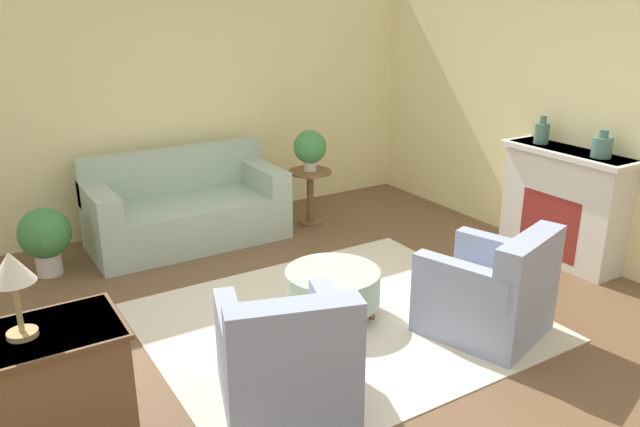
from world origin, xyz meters
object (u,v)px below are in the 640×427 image
vase_mantel_far (602,146)px  armchair_right (491,294)px  table_lamp (12,274)px  potted_plant_floor (45,236)px  couch (186,210)px  dresser (35,401)px  armchair_left (286,362)px  potted_plant_on_side_table (310,148)px  ottoman_table (333,286)px  vase_mantel_near (542,132)px  side_table (310,188)px

vase_mantel_far → armchair_right: bearing=-168.1°
table_lamp → potted_plant_floor: bearing=79.9°
couch → dresser: size_ratio=2.03×
armchair_left → potted_plant_on_side_table: potted_plant_on_side_table is taller
ottoman_table → vase_mantel_far: size_ratio=3.05×
couch → armchair_right: couch is taller
potted_plant_on_side_table → potted_plant_floor: (-2.85, 0.10, -0.52)m
vase_mantel_far → vase_mantel_near: bearing=90.0°
dresser → table_lamp: (0.00, 0.00, 0.76)m
vase_mantel_near → vase_mantel_far: 0.67m
side_table → vase_mantel_near: 2.57m
table_lamp → ottoman_table: bearing=15.0°
vase_mantel_far → potted_plant_on_side_table: bearing=121.5°
armchair_left → armchair_right: same height
armchair_left → vase_mantel_far: bearing=5.8°
side_table → armchair_right: bearing=-92.0°
couch → table_lamp: table_lamp is taller
ottoman_table → dresser: bearing=-165.0°
vase_mantel_near → table_lamp: size_ratio=0.59×
armchair_right → vase_mantel_far: bearing=11.9°
vase_mantel_near → dresser: bearing=-171.0°
side_table → potted_plant_on_side_table: (0.00, 0.00, 0.47)m
couch → side_table: bearing=-9.4°
armchair_left → couch: bearing=81.0°
potted_plant_on_side_table → potted_plant_floor: potted_plant_on_side_table is taller
vase_mantel_near → armchair_right: bearing=-148.4°
potted_plant_on_side_table → table_lamp: 4.26m
armchair_right → potted_plant_floor: bearing=132.5°
armchair_right → ottoman_table: size_ratio=1.35×
dresser → vase_mantel_far: bearing=1.2°
dresser → vase_mantel_far: size_ratio=3.91×
dresser → potted_plant_on_side_table: size_ratio=2.16×
vase_mantel_near → potted_plant_floor: (-4.41, 1.97, -0.85)m
side_table → potted_plant_floor: 2.85m
dresser → potted_plant_floor: 2.79m
armchair_left → armchair_right: bearing=0.0°
side_table → table_lamp: table_lamp is taller
ottoman_table → potted_plant_on_side_table: bearing=63.8°
armchair_right → vase_mantel_far: (1.66, 0.35, 0.89)m
armchair_left → side_table: size_ratio=1.64×
dresser → vase_mantel_near: 5.02m
couch → potted_plant_on_side_table: potted_plant_on_side_table is taller
dresser → ottoman_table: bearing=15.0°
couch → potted_plant_floor: (-1.43, -0.14, 0.04)m
vase_mantel_far → couch: bearing=137.0°
armchair_right → table_lamp: 3.35m
ottoman_table → dresser: size_ratio=0.78×
table_lamp → couch: bearing=56.4°
dresser → potted_plant_on_side_table: 4.28m
potted_plant_floor → potted_plant_on_side_table: bearing=-2.0°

